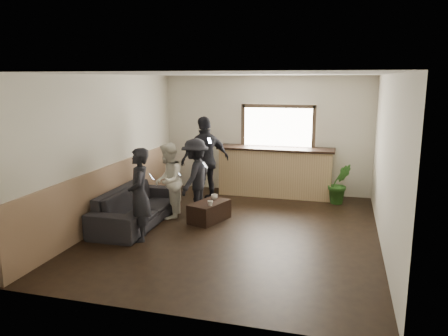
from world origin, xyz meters
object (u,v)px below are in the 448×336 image
(sofa, at_px, (137,206))
(person_d, at_px, (205,160))
(coffee_table, at_px, (209,211))
(person_b, at_px, (168,181))
(person_a, at_px, (139,195))
(potted_plant, at_px, (339,184))
(person_c, at_px, (195,176))
(bar_counter, at_px, (275,169))
(cup_b, at_px, (210,203))
(cup_a, at_px, (214,197))

(sofa, xyz_separation_m, person_d, (0.83, 1.72, 0.62))
(coffee_table, height_order, person_b, person_b)
(person_b, bearing_deg, person_a, -10.97)
(sofa, xyz_separation_m, potted_plant, (3.71, 2.41, 0.11))
(potted_plant, height_order, person_a, person_a)
(sofa, height_order, person_c, person_c)
(bar_counter, relative_size, cup_b, 25.66)
(potted_plant, distance_m, person_b, 3.79)
(person_a, height_order, person_d, person_d)
(person_b, height_order, person_d, person_d)
(cup_a, height_order, potted_plant, potted_plant)
(coffee_table, bearing_deg, cup_a, 81.45)
(cup_a, xyz_separation_m, person_b, (-0.88, -0.23, 0.32))
(bar_counter, xyz_separation_m, person_d, (-1.40, -1.04, 0.32))
(cup_a, bearing_deg, bar_counter, 66.08)
(sofa, height_order, coffee_table, sofa)
(cup_a, bearing_deg, person_b, -165.19)
(bar_counter, xyz_separation_m, person_b, (-1.78, -2.26, 0.11))
(person_b, bearing_deg, sofa, -53.31)
(sofa, relative_size, coffee_table, 2.74)
(cup_a, height_order, cup_b, cup_a)
(cup_a, bearing_deg, potted_plant, 35.34)
(potted_plant, bearing_deg, cup_a, -144.66)
(sofa, xyz_separation_m, cup_a, (1.33, 0.73, 0.09))
(cup_a, distance_m, cup_b, 0.46)
(sofa, relative_size, person_b, 1.54)
(coffee_table, relative_size, person_b, 0.56)
(sofa, height_order, person_a, person_a)
(coffee_table, xyz_separation_m, person_d, (-0.46, 1.22, 0.78))
(person_d, bearing_deg, cup_b, 68.69)
(coffee_table, distance_m, person_c, 0.82)
(cup_b, xyz_separation_m, potted_plant, (2.33, 2.14, 0.03))
(coffee_table, height_order, potted_plant, potted_plant)
(potted_plant, relative_size, person_b, 0.60)
(coffee_table, bearing_deg, bar_counter, 67.50)
(bar_counter, xyz_separation_m, person_c, (-1.35, -1.86, 0.14))
(cup_b, bearing_deg, person_c, 128.81)
(person_a, bearing_deg, cup_a, 124.80)
(cup_b, bearing_deg, coffee_table, 110.98)
(person_c, bearing_deg, potted_plant, 123.92)
(person_a, distance_m, person_c, 1.72)
(person_b, relative_size, person_c, 0.97)
(bar_counter, bearing_deg, person_a, -116.74)
(coffee_table, relative_size, potted_plant, 0.94)
(coffee_table, height_order, cup_a, cup_a)
(coffee_table, height_order, person_c, person_c)
(bar_counter, distance_m, cup_a, 2.23)
(person_c, bearing_deg, cup_a, 74.87)
(person_d, bearing_deg, cup_a, 74.46)
(potted_plant, bearing_deg, coffee_table, -141.60)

